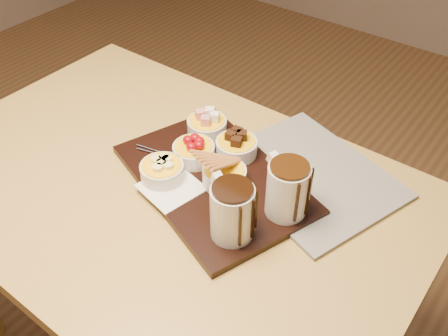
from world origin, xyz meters
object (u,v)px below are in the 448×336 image
Objects in this scene: bowl_strawberries at (194,152)px; newspaper at (307,175)px; serving_board at (214,179)px; dining_table at (166,211)px; pitcher_milk_chocolate at (287,190)px; pitcher_dark_chocolate at (232,212)px.

bowl_strawberries reaches higher than newspaper.
serving_board reaches higher than newspaper.
bowl_strawberries is (-0.08, 0.02, 0.03)m from serving_board.
pitcher_milk_chocolate is at bearing 15.25° from dining_table.
pitcher_dark_chocolate is at bearing -94.40° from pitcher_milk_chocolate.
pitcher_milk_chocolate is (0.27, -0.01, 0.04)m from bowl_strawberries.
pitcher_milk_chocolate is at bearing -3.19° from bowl_strawberries.
bowl_strawberries is at bearing 78.23° from dining_table.
bowl_strawberries is 0.26× the size of newspaper.
pitcher_milk_chocolate is 0.31× the size of newspaper.
pitcher_dark_chocolate is at bearing -10.16° from dining_table.
serving_board is at bearing -158.20° from pitcher_milk_chocolate.
pitcher_milk_chocolate is (0.19, 0.01, 0.07)m from serving_board.
pitcher_dark_chocolate is at bearing -19.98° from serving_board.
pitcher_milk_chocolate reaches higher than dining_table.
serving_board is 0.19m from pitcher_dark_chocolate.
bowl_strawberries is 0.27m from pitcher_milk_chocolate.
serving_board is 4.60× the size of bowl_strawberries.
pitcher_dark_chocolate reaches higher than serving_board.
bowl_strawberries is 0.25m from pitcher_dark_chocolate.
pitcher_dark_chocolate is 1.00× the size of pitcher_milk_chocolate.
newspaper is at bearing 40.09° from dining_table.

